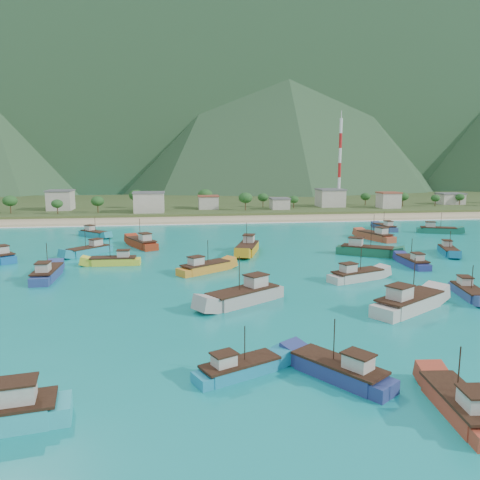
{
  "coord_description": "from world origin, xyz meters",
  "views": [
    {
      "loc": [
        -15.08,
        -84.23,
        20.21
      ],
      "look_at": [
        -0.52,
        18.0,
        3.0
      ],
      "focal_mm": 35.0,
      "sensor_mm": 36.0,
      "label": 1
    }
  ],
  "objects": [
    {
      "name": "boat_30",
      "position": [
        1.14,
        17.92,
        0.96
      ],
      "size": [
        7.37,
        13.1,
        7.42
      ],
      "rotation": [
        0.0,
        0.0,
        2.83
      ],
      "color": "orange",
      "rests_on": "ground"
    },
    {
      "name": "radio_tower",
      "position": [
        54.95,
        108.0,
        19.97
      ],
      "size": [
        1.2,
        1.2,
        36.75
      ],
      "color": "red",
      "rests_on": "ground"
    },
    {
      "name": "boat_21",
      "position": [
        60.18,
        39.84,
        0.77
      ],
      "size": [
        11.21,
        6.87,
        6.37
      ],
      "rotation": [
        0.0,
        0.0,
        4.34
      ],
      "color": "#19674F",
      "rests_on": "ground"
    },
    {
      "name": "boat_6",
      "position": [
        -33.93,
        21.46,
        0.74
      ],
      "size": [
        9.55,
        9.79,
        6.24
      ],
      "rotation": [
        0.0,
        0.0,
        2.38
      ],
      "color": "teal",
      "rests_on": "ground"
    },
    {
      "name": "boat_19",
      "position": [
        -9.65,
        0.63,
        0.76
      ],
      "size": [
        10.64,
        8.69,
        6.34
      ],
      "rotation": [
        0.0,
        0.0,
        5.31
      ],
      "color": "orange",
      "rests_on": "ground"
    },
    {
      "name": "boat_0",
      "position": [
        37.51,
        31.19,
        0.88
      ],
      "size": [
        6.72,
        12.31,
        6.97
      ],
      "rotation": [
        0.0,
        0.0,
        0.29
      ],
      "color": "#AA4529",
      "rests_on": "ground"
    },
    {
      "name": "boat_10",
      "position": [
        0.1,
        -44.62,
        0.72
      ],
      "size": [
        8.41,
        10.25,
        6.12
      ],
      "rotation": [
        0.0,
        0.0,
        0.61
      ],
      "color": "navy",
      "rests_on": "ground"
    },
    {
      "name": "boat_12",
      "position": [
        -27.05,
        9.53,
        0.67
      ],
      "size": [
        10.03,
        3.32,
        5.87
      ],
      "rotation": [
        0.0,
        0.0,
        1.53
      ],
      "color": "yellow",
      "rests_on": "ground"
    },
    {
      "name": "village",
      "position": [
        3.74,
        102.15,
        4.8
      ],
      "size": [
        217.8,
        25.3,
        7.34
      ],
      "color": "beige",
      "rests_on": "ground"
    },
    {
      "name": "beach",
      "position": [
        0.0,
        79.0,
        0.0
      ],
      "size": [
        400.0,
        18.0,
        1.2
      ],
      "primitive_type": "cube",
      "color": "beige",
      "rests_on": "ground"
    },
    {
      "name": "boat_9",
      "position": [
        -37.33,
        -0.55,
        0.82
      ],
      "size": [
        3.39,
        11.27,
        6.65
      ],
      "rotation": [
        0.0,
        0.0,
        0.01
      ],
      "color": "navy",
      "rests_on": "ground"
    },
    {
      "name": "boat_2",
      "position": [
        45.25,
        10.29,
        0.64
      ],
      "size": [
        5.87,
        10.05,
        5.7
      ],
      "rotation": [
        0.0,
        0.0,
        2.81
      ],
      "color": "#13668E",
      "rests_on": "ground"
    },
    {
      "name": "boat_13",
      "position": [
        31.39,
        0.23,
        0.66
      ],
      "size": [
        3.19,
        9.87,
        5.78
      ],
      "rotation": [
        0.0,
        0.0,
        6.25
      ],
      "color": "navy",
      "rests_on": "ground"
    },
    {
      "name": "boat_31",
      "position": [
        16.06,
        -9.04,
        0.74
      ],
      "size": [
        11.0,
        6.62,
        6.25
      ],
      "rotation": [
        0.0,
        0.0,
        5.07
      ],
      "color": "#BBB7AB",
      "rests_on": "ground"
    },
    {
      "name": "boat_1",
      "position": [
        7.56,
        -52.09,
        0.68
      ],
      "size": [
        3.99,
        10.27,
        5.91
      ],
      "rotation": [
        0.0,
        0.0,
        6.18
      ],
      "color": "#A23A25",
      "rests_on": "ground"
    },
    {
      "name": "mountains",
      "position": [
        -18.31,
        403.81,
        106.83
      ],
      "size": [
        1520.0,
        440.0,
        260.0
      ],
      "color": "slate",
      "rests_on": "ground"
    },
    {
      "name": "boat_23",
      "position": [
        16.64,
        -26.18,
        1.0
      ],
      "size": [
        13.03,
        10.05,
        7.65
      ],
      "rotation": [
        0.0,
        0.0,
        5.27
      ],
      "color": "beige",
      "rests_on": "ground"
    },
    {
      "name": "boat_7",
      "position": [
        -36.98,
        47.18,
        0.69
      ],
      "size": [
        9.11,
        9.34,
        5.95
      ],
      "rotation": [
        0.0,
        0.0,
        3.9
      ],
      "color": "teal",
      "rests_on": "ground"
    },
    {
      "name": "boat_4",
      "position": [
        -9.27,
        -42.54,
        0.56
      ],
      "size": [
        9.14,
        6.05,
        5.23
      ],
      "rotation": [
        0.0,
        0.0,
        5.14
      ],
      "color": "teal",
      "rests_on": "ground"
    },
    {
      "name": "ground",
      "position": [
        0.0,
        0.0,
        0.0
      ],
      "size": [
        600.0,
        600.0,
        0.0
      ],
      "primitive_type": "plane",
      "color": "#0B8071",
      "rests_on": "ground"
    },
    {
      "name": "boat_17",
      "position": [
        -22.9,
        28.78,
        0.91
      ],
      "size": [
        8.43,
        12.46,
        7.15
      ],
      "rotation": [
        0.0,
        0.0,
        0.44
      ],
      "color": "maroon",
      "rests_on": "ground"
    },
    {
      "name": "boat_16",
      "position": [
        47.92,
        47.78,
        0.69
      ],
      "size": [
        3.78,
        10.26,
        5.94
      ],
      "rotation": [
        0.0,
        0.0,
        0.08
      ],
      "color": "navy",
      "rests_on": "ground"
    },
    {
      "name": "boat_29",
      "position": [
        29.08,
        -21.11,
        0.6
      ],
      "size": [
        4.53,
        9.63,
        5.48
      ],
      "rotation": [
        0.0,
        0.0,
        2.94
      ],
      "color": "navy",
      "rests_on": "ground"
    },
    {
      "name": "boat_26",
      "position": [
        -5.2,
        -19.35,
        0.96
      ],
      "size": [
        12.55,
        9.94,
        7.42
      ],
      "rotation": [
        0.0,
        0.0,
        2.15
      ],
      "color": "#A79E96",
      "rests_on": "ground"
    },
    {
      "name": "surf_line",
      "position": [
        0.0,
        69.5,
        0.0
      ],
      "size": [
        400.0,
        2.5,
        0.08
      ],
      "primitive_type": "cube",
      "color": "white",
      "rests_on": "ground"
    },
    {
      "name": "vegetation",
      "position": [
        -4.82,
        103.26,
        5.3
      ],
      "size": [
        276.97,
        25.84,
        9.18
      ],
      "color": "#235623",
      "rests_on": "ground"
    },
    {
      "name": "boat_18",
      "position": [
        26.63,
        11.83,
        0.93
      ],
      "size": [
        12.39,
        9.68,
        7.3
      ],
      "rotation": [
        0.0,
        0.0,
        4.15
      ],
      "color": "#1B6241",
      "rests_on": "ground"
    },
    {
      "name": "land",
      "position": [
        0.0,
        140.0,
        0.0
      ],
      "size": [
        400.0,
        110.0,
        2.4
      ],
      "primitive_type": "cube",
      "color": "#385123",
      "rests_on": "ground"
    }
  ]
}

